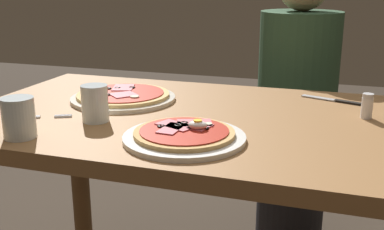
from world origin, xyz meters
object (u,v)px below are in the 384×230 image
Objects in this scene: pizza_foreground at (185,135)px; pizza_across_left at (123,96)px; diner_person at (295,114)px; salt_shaker at (367,106)px; water_glass_near at (19,121)px; knife at (337,101)px; dining_table at (196,155)px; fork at (37,117)px; water_glass_far at (95,106)px.

pizza_foreground reaches higher than pizza_across_left.
pizza_across_left is 0.27× the size of diner_person.
pizza_foreground is at bearing -44.36° from pizza_across_left.
pizza_across_left is 4.72× the size of salt_shaker.
water_glass_near reaches higher than pizza_foreground.
knife is at bearing 16.44° from pizza_across_left.
fork is (-0.40, -0.16, 0.12)m from dining_table.
knife is at bearing 116.34° from salt_shaker.
dining_table is 13.46× the size of water_glass_far.
water_glass_far is 0.50× the size of knife.
water_glass_near is 0.90m from knife.
diner_person is (-0.24, 0.63, -0.22)m from salt_shaker.
diner_person is (0.60, 0.90, -0.19)m from fork.
water_glass_near is at bearing -165.14° from pizza_foreground.
water_glass_far is at bearing 63.71° from diner_person.
dining_table is 19.20× the size of salt_shaker.
water_glass_far reaches higher than pizza_across_left.
diner_person is at bearing 110.69° from salt_shaker.
knife is at bearing 34.05° from water_glass_far.
fork is at bearing -158.01° from dining_table.
pizza_across_left is at bearing 78.64° from water_glass_near.
dining_table is 4.07× the size of pizza_across_left.
pizza_across_left reaches higher than dining_table.
water_glass_far is at bearing 7.45° from fork.
dining_table is 0.48m from salt_shaker.
knife is (0.36, 0.26, 0.12)m from dining_table.
fork is 0.13× the size of diner_person.
diner_person is (0.20, 0.74, -0.07)m from dining_table.
fork is at bearing -172.55° from water_glass_far.
pizza_across_left is 2.11× the size of fork.
dining_table is 0.31m from water_glass_far.
knife reaches higher than fork.
water_glass_far is at bearing -145.95° from knife.
water_glass_far is at bearing 58.19° from water_glass_near.
water_glass_far is 0.72m from knife.
water_glass_near is at bearing 62.78° from diner_person.
fork is at bearing -162.37° from salt_shaker.
water_glass_far is 0.08× the size of diner_person.
diner_person is at bearing 56.32° from fork.
pizza_foreground is 2.97× the size of water_glass_far.
dining_table is at bearing 74.64° from diner_person.
diner_person is at bearing 63.71° from water_glass_far.
diner_person is at bearing 80.11° from pizza_foreground.
water_glass_far is at bearing -160.00° from salt_shaker.
knife is (0.59, 0.40, -0.04)m from water_glass_far.
diner_person reaches higher than water_glass_far.
pizza_across_left is (-0.29, 0.29, -0.00)m from pizza_foreground.
pizza_across_left is at bearing 55.06° from diner_person.
knife is (0.33, 0.47, -0.01)m from pizza_foreground.
water_glass_near reaches higher than dining_table.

